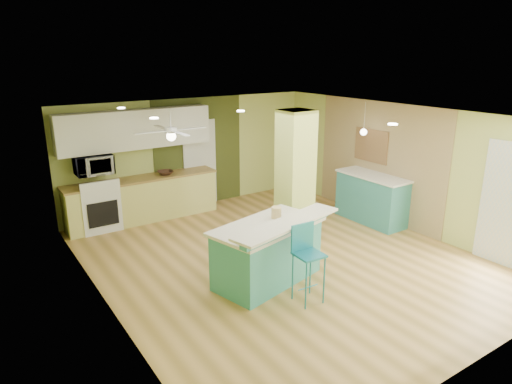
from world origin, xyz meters
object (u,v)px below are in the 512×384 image
(bar_stool, at_px, (306,251))
(canister, at_px, (276,213))
(peninsula, at_px, (268,251))
(side_counter, at_px, (372,198))
(fruit_bowl, at_px, (165,173))

(bar_stool, xyz_separation_m, canister, (0.16, 0.93, 0.26))
(peninsula, xyz_separation_m, side_counter, (3.37, 0.95, 0.01))
(bar_stool, relative_size, canister, 6.27)
(peninsula, relative_size, fruit_bowl, 6.26)
(canister, bearing_deg, peninsula, -147.72)
(bar_stool, relative_size, fruit_bowl, 3.42)
(fruit_bowl, relative_size, canister, 1.83)
(bar_stool, height_order, canister, bar_stool)
(fruit_bowl, bearing_deg, bar_stool, -87.02)
(peninsula, xyz_separation_m, canister, (0.28, 0.18, 0.53))
(fruit_bowl, bearing_deg, canister, -83.68)
(peninsula, height_order, bar_stool, bar_stool)
(peninsula, distance_m, bar_stool, 0.81)
(bar_stool, height_order, side_counter, bar_stool)
(peninsula, distance_m, fruit_bowl, 3.71)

